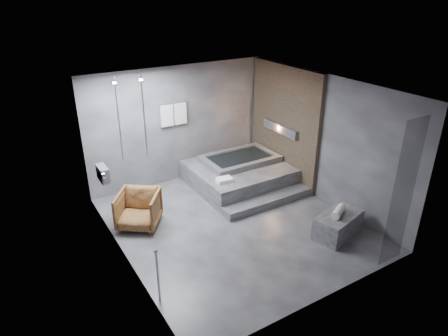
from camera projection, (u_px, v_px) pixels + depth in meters
room at (246, 137)px, 7.80m from camera, size 5.00×5.04×2.82m
tub_deck at (239, 175)px, 9.66m from camera, size 2.20×2.00×0.50m
tub_step at (268, 201)px, 8.81m from camera, size 2.20×0.36×0.18m
concrete_bench at (338, 225)px, 7.71m from camera, size 1.10×0.78×0.45m
driftwood_chair at (139, 209)px, 7.95m from camera, size 1.11×1.12×0.74m
rolled_towel at (339, 211)px, 7.57m from camera, size 0.45×0.33×0.16m
deck_towel at (224, 180)px, 8.75m from camera, size 0.36×0.28×0.09m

